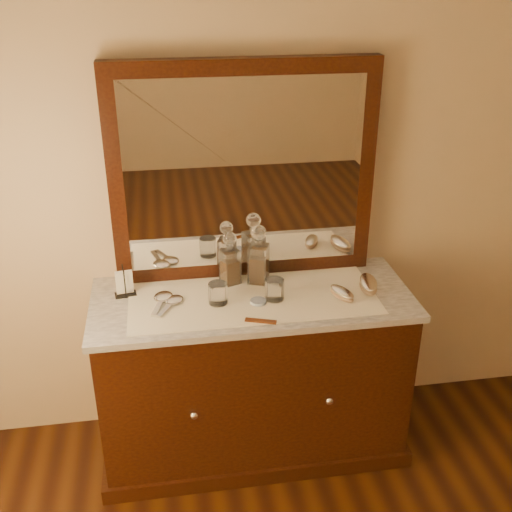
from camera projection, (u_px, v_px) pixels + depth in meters
The scene contains 18 objects.
dresser_cabinet at pixel (253, 376), 2.94m from camera, with size 1.40×0.55×0.82m, color black.
dresser_plinth at pixel (253, 435), 3.10m from camera, with size 1.46×0.59×0.08m, color black.
knob_left at pixel (194, 415), 2.62m from camera, with size 0.04×0.04×0.04m, color silver.
knob_right at pixel (329, 401), 2.71m from camera, with size 0.04×0.04×0.04m, color silver.
marble_top at pixel (252, 299), 2.75m from camera, with size 1.44×0.59×0.03m, color white.
mirror_frame at pixel (244, 173), 2.75m from camera, with size 1.20×0.08×1.00m, color black.
mirror_glass at pixel (245, 175), 2.71m from camera, with size 1.06×0.01×0.86m, color white.
lace_runner at pixel (253, 298), 2.73m from camera, with size 1.10×0.45×0.00m, color white.
pin_dish at pixel (258, 301), 2.68m from camera, with size 0.07×0.07×0.01m, color silver.
comb at pixel (261, 321), 2.54m from camera, with size 0.13×0.02×0.01m, color brown.
napkin_rack at pixel (125, 284), 2.73m from camera, with size 0.10×0.07×0.14m.
decanter_left at pixel (230, 263), 2.82m from camera, with size 0.10×0.10×0.26m.
decanter_right at pixel (259, 260), 2.82m from camera, with size 0.11×0.11×0.29m.
brush_near at pixel (342, 293), 2.72m from camera, with size 0.11×0.16×0.04m.
brush_far at pixel (368, 284), 2.79m from camera, with size 0.11×0.19×0.05m.
hand_mirror_outer at pixel (162, 299), 2.70m from camera, with size 0.11×0.22×0.02m.
hand_mirror_inner at pixel (173, 302), 2.68m from camera, with size 0.14×0.19×0.02m.
tumblers at pixel (246, 291), 2.68m from camera, with size 0.33×0.09×0.10m.
Camera 1 is at (-0.37, -0.41, 2.21)m, focal length 42.90 mm.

